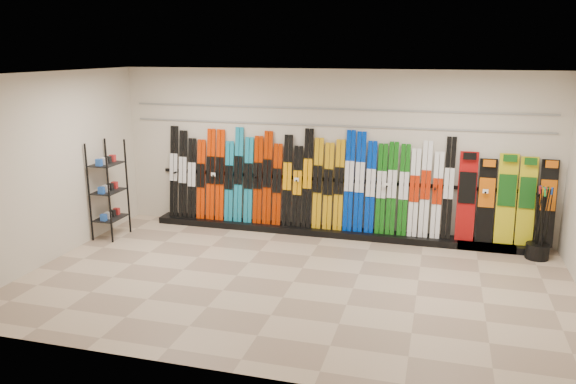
# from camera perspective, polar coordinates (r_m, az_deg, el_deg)

# --- Properties ---
(floor) EXTENTS (8.00, 8.00, 0.00)m
(floor) POSITION_cam_1_polar(r_m,az_deg,el_deg) (8.38, 0.53, -9.11)
(floor) COLOR gray
(floor) RESTS_ON ground
(back_wall) EXTENTS (8.00, 0.00, 8.00)m
(back_wall) POSITION_cam_1_polar(r_m,az_deg,el_deg) (10.29, 4.16, 4.01)
(back_wall) COLOR beige
(back_wall) RESTS_ON floor
(left_wall) EXTENTS (0.00, 5.00, 5.00)m
(left_wall) POSITION_cam_1_polar(r_m,az_deg,el_deg) (9.71, -22.91, 2.30)
(left_wall) COLOR beige
(left_wall) RESTS_ON floor
(ceiling) EXTENTS (8.00, 8.00, 0.00)m
(ceiling) POSITION_cam_1_polar(r_m,az_deg,el_deg) (7.70, 0.59, 11.86)
(ceiling) COLOR silver
(ceiling) RESTS_ON back_wall
(ski_rack_base) EXTENTS (8.00, 0.40, 0.12)m
(ski_rack_base) POSITION_cam_1_polar(r_m,az_deg,el_deg) (10.39, 5.00, -4.10)
(ski_rack_base) COLOR black
(ski_rack_base) RESTS_ON floor
(skis) EXTENTS (5.37, 0.26, 1.82)m
(skis) POSITION_cam_1_polar(r_m,az_deg,el_deg) (10.34, 1.45, 0.99)
(skis) COLOR black
(skis) RESTS_ON ski_rack_base
(snowboards) EXTENTS (1.57, 0.24, 1.53)m
(snowboards) POSITION_cam_1_polar(r_m,az_deg,el_deg) (10.15, 21.18, -0.76)
(snowboards) COLOR #990C0C
(snowboards) RESTS_ON ski_rack_base
(accessory_rack) EXTENTS (0.40, 0.60, 1.76)m
(accessory_rack) POSITION_cam_1_polar(r_m,az_deg,el_deg) (10.59, -17.76, 0.22)
(accessory_rack) COLOR black
(accessory_rack) RESTS_ON floor
(pole_bin) EXTENTS (0.37, 0.37, 0.25)m
(pole_bin) POSITION_cam_1_polar(r_m,az_deg,el_deg) (10.09, 23.98, -5.51)
(pole_bin) COLOR black
(pole_bin) RESTS_ON floor
(ski_poles) EXTENTS (0.25, 0.24, 1.18)m
(ski_poles) POSITION_cam_1_polar(r_m,az_deg,el_deg) (9.95, 24.34, -2.87)
(ski_poles) COLOR black
(ski_poles) RESTS_ON pole_bin
(slatwall_rail_0) EXTENTS (7.60, 0.02, 0.03)m
(slatwall_rail_0) POSITION_cam_1_polar(r_m,az_deg,el_deg) (10.19, 4.19, 6.76)
(slatwall_rail_0) COLOR gray
(slatwall_rail_0) RESTS_ON back_wall
(slatwall_rail_1) EXTENTS (7.60, 0.02, 0.03)m
(slatwall_rail_1) POSITION_cam_1_polar(r_m,az_deg,el_deg) (10.16, 4.22, 8.43)
(slatwall_rail_1) COLOR gray
(slatwall_rail_1) RESTS_ON back_wall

